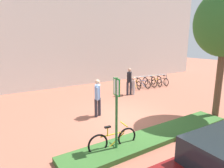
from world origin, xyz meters
name	(u,v)px	position (x,y,z in m)	size (l,w,h in m)	color
ground_plane	(122,117)	(0.00, 0.00, 0.00)	(60.00, 60.00, 0.00)	#9E5B47
building_facade	(60,18)	(0.00, 7.81, 5.00)	(28.00, 1.20, 10.00)	silver
planter_strip	(155,136)	(-0.20, -2.27, 0.08)	(7.00, 1.10, 0.16)	#336028
parking_sign_post	(117,105)	(-1.87, -2.27, 1.55)	(0.08, 0.36, 2.37)	#2D7238
bike_at_sign	(113,140)	(-1.90, -2.12, 0.35)	(1.68, 0.42, 0.86)	black
bike_rack_cluster	(150,82)	(5.35, 3.90, 0.35)	(3.19, 1.78, 0.83)	#99999E
bollard_steel	(134,88)	(2.87, 2.75, 0.45)	(0.16, 0.16, 0.90)	#ADADB2
person_suited_navy	(129,80)	(2.58, 2.85, 0.98)	(0.46, 0.45, 1.72)	#2D2D38
person_shirt_blue	(98,96)	(-0.89, 0.69, 0.98)	(0.41, 0.54, 1.72)	#2D2D38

